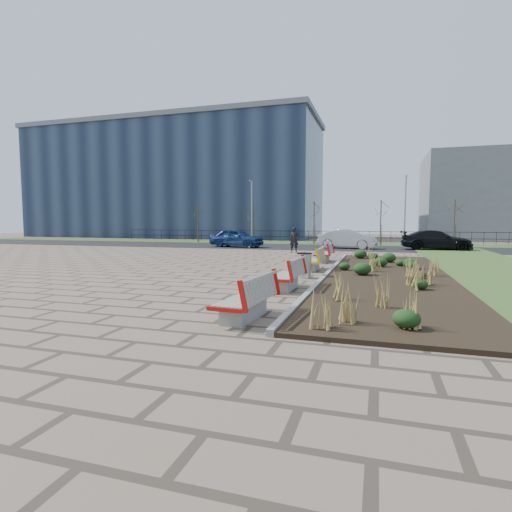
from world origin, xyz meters
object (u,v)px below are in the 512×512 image
(bench_a, at_px, (244,297))
(bench_b, at_px, (285,274))
(litter_bin, at_px, (304,266))
(car_blue, at_px, (237,238))
(car_black, at_px, (436,240))
(lamp_west, at_px, (252,212))
(lamp_east, at_px, (405,211))
(bench_c, at_px, (312,259))
(bench_d, at_px, (323,253))
(car_silver, at_px, (347,239))
(pedestrian, at_px, (294,240))

(bench_a, height_order, bench_b, same)
(litter_bin, relative_size, car_blue, 0.21)
(litter_bin, bearing_deg, car_black, 68.81)
(lamp_west, relative_size, lamp_east, 1.00)
(bench_c, relative_size, car_blue, 0.46)
(bench_d, height_order, car_silver, car_silver)
(bench_a, height_order, litter_bin, bench_a)
(litter_bin, relative_size, lamp_west, 0.16)
(pedestrian, distance_m, car_blue, 7.05)
(car_black, relative_size, lamp_west, 0.85)
(bench_d, relative_size, lamp_west, 0.35)
(bench_d, relative_size, car_blue, 0.46)
(bench_b, xyz_separation_m, car_black, (7.04, 20.56, 0.26))
(car_silver, height_order, car_black, car_silver)
(litter_bin, bearing_deg, car_blue, 117.88)
(bench_a, height_order, lamp_west, lamp_west)
(litter_bin, distance_m, lamp_east, 22.64)
(bench_d, bearing_deg, lamp_east, 71.95)
(bench_d, bearing_deg, lamp_west, 119.95)
(car_black, height_order, lamp_west, lamp_west)
(car_blue, xyz_separation_m, lamp_east, (13.57, 5.53, 2.24))
(bench_d, relative_size, car_black, 0.41)
(bench_a, height_order, bench_d, same)
(car_black, bearing_deg, bench_b, 158.41)
(bench_a, height_order, bench_c, same)
(car_blue, bearing_deg, litter_bin, -145.46)
(pedestrian, distance_m, car_black, 11.27)
(bench_b, height_order, bench_c, same)
(car_blue, bearing_deg, bench_b, -149.24)
(lamp_west, bearing_deg, bench_b, -69.96)
(lamp_east, bearing_deg, car_black, -63.60)
(car_black, bearing_deg, lamp_east, 23.72)
(car_blue, bearing_deg, lamp_east, -61.17)
(car_blue, distance_m, car_black, 15.67)
(car_silver, relative_size, car_black, 0.90)
(car_black, bearing_deg, car_blue, 92.48)
(bench_a, bearing_deg, car_black, 78.48)
(lamp_east, bearing_deg, bench_d, -107.87)
(bench_b, height_order, lamp_west, lamp_west)
(bench_c, relative_size, bench_d, 1.00)
(bench_a, bearing_deg, lamp_west, 111.78)
(litter_bin, bearing_deg, bench_a, -91.08)
(bench_d, bearing_deg, bench_a, -90.18)
(bench_c, bearing_deg, car_black, 64.21)
(bench_d, height_order, car_blue, car_blue)
(bench_a, distance_m, bench_c, 9.40)
(car_black, xyz_separation_m, lamp_west, (-16.04, 4.12, 2.28))
(bench_a, bearing_deg, bench_d, 94.42)
(bench_a, bearing_deg, pedestrian, 102.74)
(lamp_west, bearing_deg, bench_a, -72.64)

